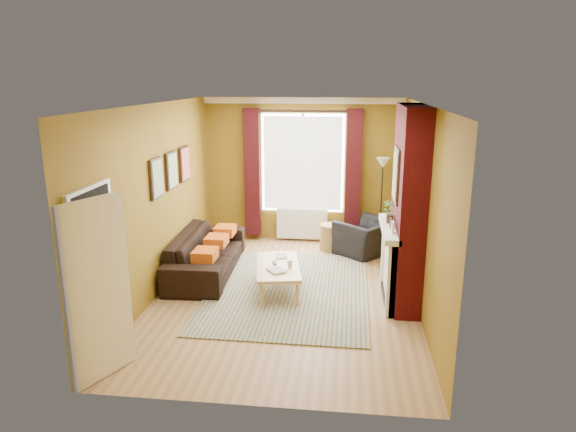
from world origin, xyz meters
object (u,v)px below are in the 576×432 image
object	(u,v)px
sofa	(207,253)
floor_lamp	(382,177)
wicker_stool	(330,237)
coffee_table	(278,268)
armchair	(366,237)

from	to	relation	value
sofa	floor_lamp	xyz separation A→B (m)	(2.93, 1.66, 1.03)
sofa	wicker_stool	world-z (taller)	sofa
sofa	coffee_table	distance (m)	1.44
sofa	wicker_stool	distance (m)	2.45
floor_lamp	coffee_table	bearing A→B (deg)	-125.49
armchair	wicker_stool	xyz separation A→B (m)	(-0.65, 0.16, -0.07)
armchair	floor_lamp	bearing A→B (deg)	-172.59
armchair	coffee_table	size ratio (longest dim) A/B	0.72
coffee_table	sofa	bearing A→B (deg)	143.10
sofa	armchair	distance (m)	2.93
armchair	sofa	bearing A→B (deg)	-23.96
coffee_table	wicker_stool	world-z (taller)	wicker_stool
sofa	armchair	world-z (taller)	sofa
wicker_stool	sofa	bearing A→B (deg)	-144.91
floor_lamp	sofa	bearing A→B (deg)	-150.52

